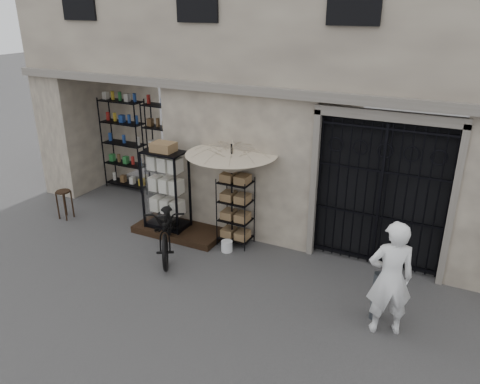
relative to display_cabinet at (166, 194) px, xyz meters
The scene contains 14 objects.
ground 3.20m from the display_cabinet, 29.49° to the right, with size 80.00×80.00×0.00m, color black.
main_building 5.10m from the display_cabinet, 43.15° to the left, with size 14.00×4.00×9.00m, color #B7A991.
shop_recess 2.32m from the display_cabinet, 144.84° to the left, with size 3.00×1.70×3.00m, color black.
shop_shelving 2.62m from the display_cabinet, 136.45° to the left, with size 2.70×0.50×2.50m, color black.
iron_gate 4.51m from the display_cabinet, ahead, with size 2.50×0.21×3.00m.
step_platform 0.90m from the display_cabinet, ahead, with size 2.00×0.90×0.15m, color black.
display_cabinet is the anchor object (origin of this frame).
wire_rack 1.63m from the display_cabinet, ahead, with size 0.78×0.68×1.50m.
market_umbrella 1.82m from the display_cabinet, ahead, with size 1.79×1.82×2.65m.
white_bucket 1.80m from the display_cabinet, ahead, with size 0.24×0.24×0.23m, color silver.
bicycle 1.29m from the display_cabinet, 54.46° to the right, with size 0.75×1.13×2.15m, color black.
wooden_stool 2.72m from the display_cabinet, 169.85° to the right, with size 0.44×0.44×0.70m.
steel_bollard 4.95m from the display_cabinet, 12.59° to the right, with size 0.15×0.15×0.84m, color slate.
shopkeeper 5.26m from the display_cabinet, 14.73° to the right, with size 0.69×1.90×0.45m, color white.
Camera 1 is at (3.01, -6.23, 4.81)m, focal length 35.00 mm.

